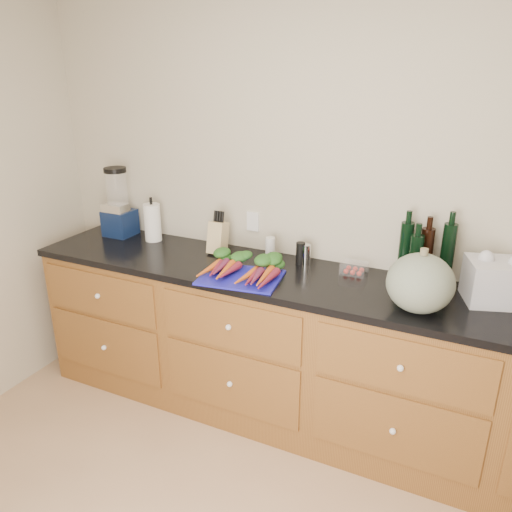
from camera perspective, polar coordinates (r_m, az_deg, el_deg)
The scene contains 15 objects.
wall_back at distance 2.88m, azimuth 10.78°, elevation 6.00°, with size 4.10×0.05×2.60m, color beige.
cabinets at distance 2.93m, azimuth 7.93°, elevation -11.78°, with size 3.60×0.64×0.90m.
countertop at distance 2.71m, azimuth 8.44°, elevation -3.35°, with size 3.64×0.62×0.04m, color black.
cutting_board at distance 2.72m, azimuth -1.75°, elevation -2.45°, with size 0.43×0.32×0.01m, color #1A19AE.
carrots at distance 2.75m, azimuth -1.27°, elevation -1.45°, with size 0.45×0.33×0.06m.
squash at distance 2.44m, azimuth 18.26°, elevation -2.96°, with size 0.31×0.31×0.28m, color #5F6C5B.
blender_appliance at distance 3.49m, azimuth -15.46°, elevation 5.50°, with size 0.18×0.18×0.46m.
paper_towel at distance 3.34m, azimuth -11.74°, elevation 3.77°, with size 0.11×0.11×0.25m, color white.
knife_block at distance 3.07m, azimuth -4.38°, elevation 2.11°, with size 0.10×0.10×0.19m, color tan.
grinder_salt at distance 2.97m, azimuth 1.64°, elevation 0.90°, with size 0.06×0.06×0.13m, color silver.
grinder_pepper at distance 2.91m, azimuth 5.10°, elevation 0.31°, with size 0.05×0.05×0.13m, color black.
canister_chrome at distance 2.90m, azimuth 5.74°, elevation 0.14°, with size 0.05×0.05×0.12m, color silver.
tomato_box at distance 2.82m, azimuth 11.14°, elevation -1.37°, with size 0.14×0.11×0.06m, color white.
bottles at distance 2.76m, azimuth 18.62°, elevation 0.09°, with size 0.28×0.14×0.34m.
grocery_bag at distance 2.69m, azimuth 25.85°, elevation -2.67°, with size 0.29×0.23×0.21m, color silver, non-canonical shape.
Camera 1 is at (0.69, -1.08, 2.02)m, focal length 35.00 mm.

